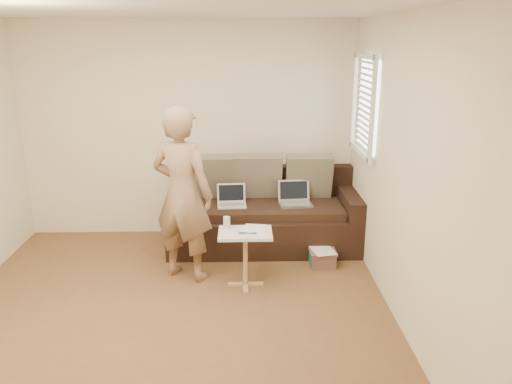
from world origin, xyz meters
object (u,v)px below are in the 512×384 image
(laptop_silver, at_px, (296,205))
(striped_box, at_px, (322,257))
(drinking_glass, at_px, (227,223))
(sofa, at_px, (264,211))
(side_table, at_px, (245,259))
(person, at_px, (183,194))
(laptop_white, at_px, (232,206))

(laptop_silver, distance_m, striped_box, 0.72)
(drinking_glass, bearing_deg, sofa, 66.40)
(laptop_silver, xyz_separation_m, side_table, (-0.59, -0.96, -0.23))
(sofa, distance_m, laptop_silver, 0.39)
(sofa, distance_m, person, 1.25)
(striped_box, bearing_deg, person, -171.31)
(laptop_white, height_order, drinking_glass, drinking_glass)
(person, height_order, striped_box, person)
(drinking_glass, bearing_deg, side_table, -27.68)
(person, relative_size, drinking_glass, 14.89)
(sofa, xyz_separation_m, striped_box, (0.62, -0.58, -0.33))
(person, distance_m, striped_box, 1.68)
(person, bearing_deg, side_table, -175.10)
(laptop_white, height_order, person, person)
(person, distance_m, drinking_glass, 0.52)
(laptop_silver, xyz_separation_m, laptop_white, (-0.74, -0.02, 0.00))
(laptop_silver, height_order, striped_box, laptop_silver)
(sofa, distance_m, drinking_glass, 1.03)
(drinking_glass, bearing_deg, person, 163.76)
(striped_box, bearing_deg, side_table, -152.06)
(sofa, height_order, side_table, sofa)
(laptop_silver, distance_m, drinking_glass, 1.17)
(sofa, bearing_deg, striped_box, -42.96)
(laptop_silver, xyz_separation_m, person, (-1.21, -0.74, 0.37))
(sofa, relative_size, striped_box, 7.66)
(laptop_white, xyz_separation_m, person, (-0.47, -0.72, 0.37))
(laptop_white, bearing_deg, side_table, -84.76)
(sofa, distance_m, laptop_white, 0.39)
(person, relative_size, striped_box, 6.22)
(laptop_white, xyz_separation_m, striped_box, (0.99, -0.50, -0.43))
(drinking_glass, bearing_deg, striped_box, 18.91)
(side_table, relative_size, striped_box, 2.00)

